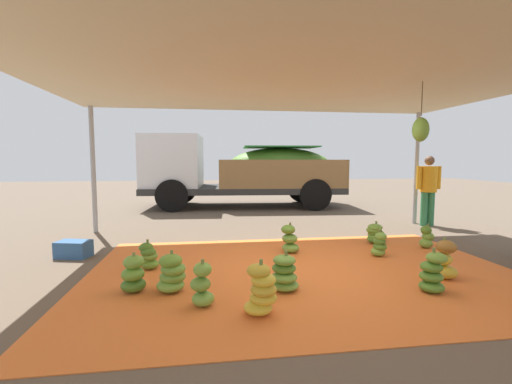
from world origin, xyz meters
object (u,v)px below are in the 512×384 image
banana_bunch_0 (290,240)px  banana_bunch_1 (284,274)px  banana_bunch_6 (427,237)px  banana_bunch_2 (133,275)px  banana_bunch_11 (148,257)px  banana_bunch_10 (172,274)px  banana_bunch_9 (379,245)px  cargo_truck_main (239,170)px  banana_bunch_3 (202,286)px  banana_bunch_8 (444,261)px  banana_bunch_4 (375,234)px  worker_0 (428,185)px  banana_bunch_12 (432,273)px  banana_bunch_7 (261,291)px  crate_0 (74,249)px

banana_bunch_0 → banana_bunch_1: banana_bunch_0 is taller
banana_bunch_0 → banana_bunch_6: banana_bunch_0 is taller
banana_bunch_2 → banana_bunch_11: bearing=88.3°
banana_bunch_0 → banana_bunch_2: banana_bunch_0 is taller
banana_bunch_0 → banana_bunch_1: bearing=-105.7°
banana_bunch_0 → banana_bunch_10: 2.37m
banana_bunch_9 → banana_bunch_11: size_ratio=1.03×
banana_bunch_1 → banana_bunch_6: (2.98, 1.62, -0.01)m
cargo_truck_main → banana_bunch_3: bearing=-98.0°
banana_bunch_10 → cargo_truck_main: size_ratio=0.08×
banana_bunch_3 → banana_bunch_8: bearing=8.0°
banana_bunch_1 → banana_bunch_4: size_ratio=1.02×
banana_bunch_10 → banana_bunch_11: bearing=114.4°
worker_0 → banana_bunch_4: bearing=-144.2°
banana_bunch_12 → cargo_truck_main: bearing=101.2°
banana_bunch_0 → banana_bunch_11: 2.32m
banana_bunch_9 → banana_bunch_11: 3.65m
banana_bunch_0 → banana_bunch_3: 2.46m
banana_bunch_3 → banana_bunch_7: banana_bunch_7 is taller
worker_0 → crate_0: 7.69m
banana_bunch_2 → banana_bunch_6: (4.78, 1.44, -0.02)m
banana_bunch_0 → banana_bunch_6: 2.52m
banana_bunch_1 → cargo_truck_main: bearing=88.9°
banana_bunch_1 → banana_bunch_11: size_ratio=1.11×
banana_bunch_0 → banana_bunch_2: size_ratio=1.07×
banana_bunch_7 → banana_bunch_8: (2.58, 0.73, -0.01)m
banana_bunch_9 → banana_bunch_11: banana_bunch_9 is taller
banana_bunch_3 → banana_bunch_6: banana_bunch_3 is taller
banana_bunch_8 → banana_bunch_12: size_ratio=1.04×
banana_bunch_9 → banana_bunch_12: size_ratio=0.84×
banana_bunch_6 → worker_0: bearing=55.6°
banana_bunch_1 → banana_bunch_9: (1.87, 1.23, -0.01)m
banana_bunch_0 → banana_bunch_10: size_ratio=1.02×
banana_bunch_8 → cargo_truck_main: 7.96m
banana_bunch_0 → banana_bunch_9: 1.47m
banana_bunch_0 → worker_0: 4.41m
banana_bunch_2 → banana_bunch_4: size_ratio=1.03×
banana_bunch_0 → banana_bunch_9: (1.41, -0.42, -0.03)m
banana_bunch_1 → crate_0: 3.63m
banana_bunch_7 → banana_bunch_11: banana_bunch_7 is taller
banana_bunch_7 → banana_bunch_12: (2.13, 0.32, -0.02)m
banana_bunch_10 → banana_bunch_12: banana_bunch_12 is taller
banana_bunch_3 → banana_bunch_7: (0.60, -0.28, 0.02)m
banana_bunch_6 → banana_bunch_1: bearing=-151.4°
banana_bunch_11 → banana_bunch_12: bearing=-21.1°
cargo_truck_main → worker_0: size_ratio=3.99×
banana_bunch_3 → banana_bunch_11: 1.60m
banana_bunch_12 → crate_0: size_ratio=1.04×
banana_bunch_3 → crate_0: bearing=133.6°
banana_bunch_3 → worker_0: worker_0 is taller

